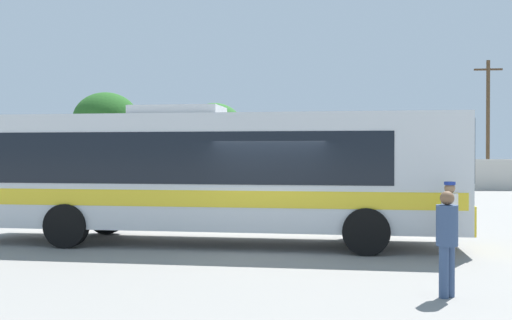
{
  "coord_description": "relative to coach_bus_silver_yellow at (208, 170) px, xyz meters",
  "views": [
    {
      "loc": [
        0.47,
        -13.97,
        2.25
      ],
      "look_at": [
        -0.36,
        0.83,
        2.06
      ],
      "focal_mm": 42.3,
      "sensor_mm": 36.0,
      "label": 1
    }
  ],
  "objects": [
    {
      "name": "attendant_by_bus_door",
      "position": [
        5.25,
        -2.44,
        -0.87
      ],
      "size": [
        0.45,
        0.45,
        1.66
      ],
      "color": "#38383D",
      "rests_on": "ground_plane"
    },
    {
      "name": "parked_car_leftmost_silver",
      "position": [
        -12.99,
        18.22,
        -1.06
      ],
      "size": [
        4.06,
        2.0,
        1.4
      ],
      "color": "#B7BABF",
      "rests_on": "ground_plane"
    },
    {
      "name": "utility_pole_near",
      "position": [
        14.98,
        25.43,
        2.5
      ],
      "size": [
        1.8,
        0.24,
        8.27
      ],
      "color": "#4C3823",
      "rests_on": "ground_plane"
    },
    {
      "name": "parked_car_third_maroon",
      "position": [
        -0.94,
        18.17,
        -1.05
      ],
      "size": [
        4.64,
        2.19,
        1.44
      ],
      "color": "maroon",
      "rests_on": "ground_plane"
    },
    {
      "name": "ground_plane",
      "position": [
        1.55,
        9.17,
        -1.81
      ],
      "size": [
        300.0,
        300.0,
        0.0
      ],
      "primitive_type": "plane",
      "color": "gray"
    },
    {
      "name": "roadside_tree_left",
      "position": [
        -10.66,
        26.2,
        2.65
      ],
      "size": [
        4.51,
        4.51,
        6.39
      ],
      "color": "brown",
      "rests_on": "ground_plane"
    },
    {
      "name": "coach_bus_silver_yellow",
      "position": [
        0.0,
        0.0,
        0.0
      ],
      "size": [
        12.11,
        3.65,
        3.39
      ],
      "color": "silver",
      "rests_on": "ground_plane"
    },
    {
      "name": "parked_car_second_silver",
      "position": [
        -7.68,
        18.45,
        -1.05
      ],
      "size": [
        4.44,
        2.05,
        1.43
      ],
      "color": "#B7BABF",
      "rests_on": "ground_plane"
    },
    {
      "name": "roadside_tree_midleft",
      "position": [
        -3.04,
        25.53,
        2.11
      ],
      "size": [
        3.83,
        3.83,
        5.57
      ],
      "color": "brown",
      "rests_on": "ground_plane"
    },
    {
      "name": "passenger_waiting_on_apron",
      "position": [
        4.46,
        -5.34,
        -0.88
      ],
      "size": [
        0.47,
        0.47,
        1.65
      ],
      "color": "#33476B",
      "rests_on": "ground_plane"
    },
    {
      "name": "perimeter_wall",
      "position": [
        1.55,
        21.82,
        -0.9
      ],
      "size": [
        80.0,
        0.3,
        1.84
      ],
      "primitive_type": "cube",
      "color": "beige",
      "rests_on": "ground_plane"
    }
  ]
}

